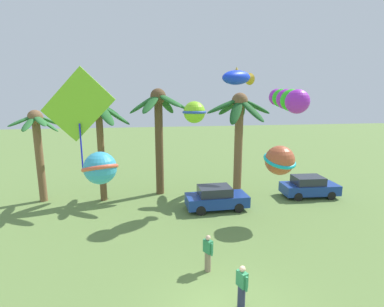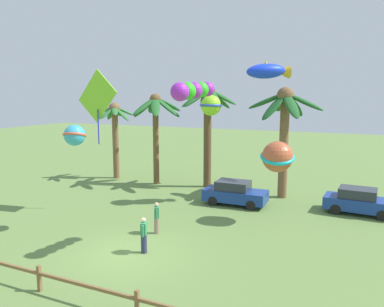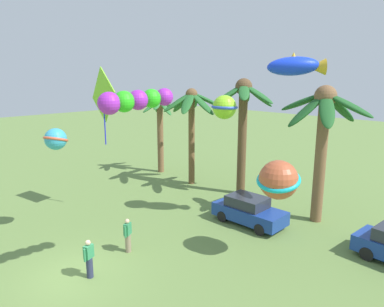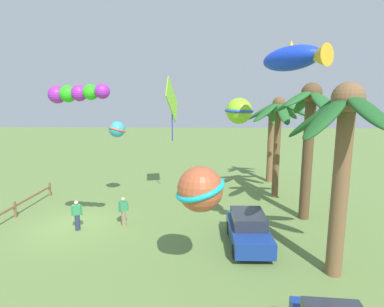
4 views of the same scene
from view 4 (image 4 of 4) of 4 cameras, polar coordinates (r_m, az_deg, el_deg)
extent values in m
plane|color=olive|center=(18.12, -21.03, -12.50)|extent=(120.00, 120.00, 0.00)
cylinder|color=brown|center=(21.71, 15.58, 0.43)|extent=(0.45, 0.45, 6.52)
ellipsoid|color=#236028|center=(20.51, 16.71, 7.33)|extent=(2.18, 0.80, 1.66)
ellipsoid|color=#236028|center=(21.12, 18.79, 7.80)|extent=(1.80, 2.33, 1.31)
ellipsoid|color=#236028|center=(22.30, 17.50, 7.70)|extent=(1.98, 2.14, 1.49)
ellipsoid|color=#236028|center=(22.38, 15.35, 7.48)|extent=(2.10, 0.70, 1.72)
ellipsoid|color=#236028|center=(21.62, 13.17, 7.81)|extent=(1.45, 2.32, 1.51)
ellipsoid|color=#236028|center=(20.75, 13.84, 7.67)|extent=(1.70, 2.26, 1.53)
sphere|color=brown|center=(21.43, 15.99, 9.06)|extent=(0.85, 0.85, 0.85)
cylinder|color=brown|center=(18.12, 20.79, -0.75)|extent=(0.58, 0.58, 7.11)
ellipsoid|color=#236028|center=(16.87, 22.80, 9.14)|extent=(2.29, 0.80, 1.35)
ellipsoid|color=#236028|center=(17.58, 24.41, 8.51)|extent=(1.77, 2.09, 1.65)
ellipsoid|color=#236028|center=(18.63, 23.32, 8.76)|extent=(1.72, 2.17, 1.57)
ellipsoid|color=#236028|center=(18.75, 20.09, 9.00)|extent=(2.22, 0.90, 1.55)
ellipsoid|color=#236028|center=(18.08, 18.21, 9.19)|extent=(1.70, 2.22, 1.49)
ellipsoid|color=#236028|center=(16.91, 19.38, 9.80)|extent=(1.98, 2.25, 1.11)
sphere|color=brown|center=(17.85, 21.51, 10.53)|extent=(1.09, 1.09, 1.09)
cylinder|color=brown|center=(25.80, 14.47, 1.09)|extent=(0.50, 0.50, 5.77)
ellipsoid|color=#2D7033|center=(24.90, 15.05, 6.44)|extent=(1.47, 0.50, 1.27)
ellipsoid|color=#2D7033|center=(25.17, 16.30, 6.84)|extent=(1.47, 1.57, 0.92)
ellipsoid|color=#2D7033|center=(25.94, 16.19, 6.83)|extent=(0.97, 1.70, 1.01)
ellipsoid|color=#2D7033|center=(26.19, 15.16, 6.60)|extent=(1.52, 1.16, 1.26)
ellipsoid|color=#2D7033|center=(26.15, 13.57, 7.16)|extent=(1.72, 1.24, 0.84)
ellipsoid|color=#2D7033|center=(25.54, 13.05, 6.83)|extent=(0.79, 1.66, 1.09)
ellipsoid|color=#2D7033|center=(24.93, 13.51, 7.09)|extent=(1.42, 1.65, 0.80)
sphere|color=brown|center=(25.53, 14.75, 7.50)|extent=(0.95, 0.95, 0.95)
cylinder|color=brown|center=(12.71, 25.97, -6.23)|extent=(0.60, 0.60, 6.79)
ellipsoid|color=#1E5623|center=(11.25, 29.98, 7.02)|extent=(2.55, 0.92, 1.37)
ellipsoid|color=#1E5623|center=(12.39, 31.80, 5.91)|extent=(1.49, 2.39, 1.81)
ellipsoid|color=#1E5623|center=(13.15, 30.36, 6.88)|extent=(1.65, 2.53, 1.52)
ellipsoid|color=#1E5623|center=(13.33, 24.57, 7.87)|extent=(2.57, 0.91, 1.29)
ellipsoid|color=#1E5623|center=(12.43, 22.34, 6.40)|extent=(1.76, 2.26, 1.91)
ellipsoid|color=#1E5623|center=(11.42, 23.96, 6.41)|extent=(1.82, 2.34, 1.78)
sphere|color=brown|center=(12.26, 27.19, 9.23)|extent=(1.14, 1.14, 1.14)
cube|color=brown|center=(23.99, -25.08, -6.10)|extent=(0.12, 0.12, 0.95)
cube|color=brown|center=(20.67, -30.23, -9.03)|extent=(0.12, 0.12, 0.95)
cube|color=navy|center=(14.95, 10.51, -14.37)|extent=(3.93, 1.78, 0.70)
cube|color=#282D38|center=(14.84, 10.50, -11.92)|extent=(2.06, 1.54, 0.56)
cylinder|color=black|center=(14.17, 14.57, -17.33)|extent=(0.60, 0.19, 0.60)
cylinder|color=black|center=(13.90, 7.97, -17.65)|extent=(0.60, 0.19, 0.60)
cylinder|color=black|center=(16.30, 12.57, -13.49)|extent=(0.60, 0.19, 0.60)
cylinder|color=black|center=(16.07, 6.93, -13.66)|extent=(0.60, 0.19, 0.60)
cylinder|color=gray|center=(17.25, -12.65, -11.72)|extent=(0.26, 0.26, 0.84)
cube|color=#338956|center=(17.01, -12.74, -9.56)|extent=(0.39, 0.44, 0.54)
sphere|color=beige|center=(16.89, -12.79, -8.36)|extent=(0.21, 0.21, 0.21)
cylinder|color=#338956|center=(16.97, -13.49, -9.81)|extent=(0.09, 0.09, 0.52)
cylinder|color=#338956|center=(17.08, -11.97, -9.62)|extent=(0.09, 0.09, 0.52)
cylinder|color=#2D3351|center=(17.38, -20.66, -11.96)|extent=(0.26, 0.26, 0.84)
cube|color=#338956|center=(17.14, -20.80, -9.82)|extent=(0.35, 0.44, 0.54)
sphere|color=beige|center=(17.02, -20.88, -8.63)|extent=(0.21, 0.21, 0.21)
cylinder|color=#338956|center=(17.17, -21.57, -10.01)|extent=(0.09, 0.09, 0.52)
cylinder|color=#338956|center=(17.15, -20.01, -9.94)|extent=(0.09, 0.09, 0.52)
sphere|color=#90E026|center=(15.11, 8.79, 7.88)|extent=(1.26, 1.26, 1.26)
torus|color=blue|center=(15.11, 8.79, 7.88)|extent=(1.67, 1.68, 0.19)
sphere|color=#38A7CE|center=(20.17, -13.86, 4.42)|extent=(1.04, 1.04, 1.04)
torus|color=#E15D3E|center=(20.17, -13.86, 4.42)|extent=(1.50, 1.49, 0.44)
sphere|color=#BC5633|center=(10.93, 1.55, -6.66)|extent=(1.65, 1.65, 1.65)
torus|color=#16B8C7|center=(10.93, 1.55, -6.66)|extent=(2.26, 2.24, 0.75)
cube|color=#86D52C|center=(20.67, -3.78, 10.02)|extent=(3.09, 0.48, 3.10)
cylinder|color=#1F26DD|center=(20.75, -3.72, 5.12)|extent=(0.07, 0.07, 2.03)
ellipsoid|color=#173BF1|center=(12.57, 17.96, 16.58)|extent=(2.75, 2.49, 1.02)
cone|color=gold|center=(11.91, 22.35, 16.46)|extent=(1.13, 1.12, 0.82)
cone|color=gold|center=(12.62, 18.07, 18.40)|extent=(0.69, 0.69, 0.51)
sphere|color=purple|center=(14.59, -23.95, 10.04)|extent=(0.76, 0.76, 0.76)
sphere|color=#2CCD1E|center=(14.30, -22.20, 10.30)|extent=(0.73, 0.73, 0.73)
sphere|color=purple|center=(14.02, -20.37, 10.57)|extent=(0.70, 0.70, 0.70)
sphere|color=#2CCD1E|center=(13.75, -18.46, 10.84)|extent=(0.67, 0.67, 0.67)
sphere|color=purple|center=(13.50, -16.47, 11.11)|extent=(0.64, 0.64, 0.64)
camera|label=1|loc=(23.19, -37.97, 8.88)|focal=26.91mm
camera|label=2|loc=(20.97, -70.37, 3.65)|focal=35.37mm
camera|label=3|loc=(12.98, -75.61, 7.65)|focal=33.09mm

